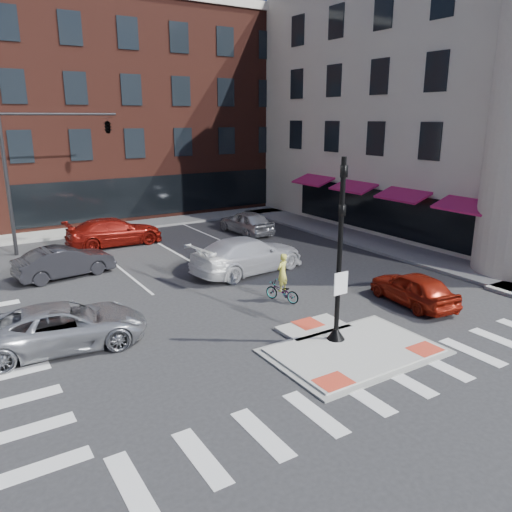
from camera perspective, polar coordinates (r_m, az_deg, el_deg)
ground at (r=16.84m, az=9.98°, el=-10.15°), size 120.00×120.00×0.00m
refuge_island at (r=16.65m, az=10.59°, el=-10.30°), size 5.40×4.65×0.13m
sidewalk_e at (r=30.75m, az=12.59°, el=1.73°), size 3.00×24.00×0.15m
sidewalk_n at (r=36.42m, az=-9.97°, el=4.01°), size 26.00×3.00×0.15m
building_n at (r=45.13m, az=-15.50°, el=15.77°), size 24.40×18.40×15.50m
building_e at (r=39.12m, az=23.44°, el=15.54°), size 21.90×23.90×17.70m
building_far_left at (r=63.47m, az=-26.98°, el=11.93°), size 10.00×12.00×10.00m
building_far_right at (r=67.94m, az=-16.05°, el=13.97°), size 12.00×12.00×12.00m
signal_pole at (r=16.25m, az=9.44°, el=-2.15°), size 0.60×0.60×5.98m
mast_arm_signal at (r=29.93m, az=-19.29°, el=12.77°), size 6.10×2.24×8.00m
silver_suv at (r=17.42m, az=-21.08°, el=-7.49°), size 5.49×3.02×1.46m
red_sedan at (r=20.87m, az=17.56°, el=-3.53°), size 2.02×4.08×1.34m
white_pickup at (r=23.99m, az=-0.94°, el=0.15°), size 6.17×3.18×1.71m
bg_car_dark at (r=24.91m, az=-21.02°, el=-0.63°), size 4.61×2.15×1.46m
bg_car_silver at (r=32.02m, az=-1.10°, el=3.90°), size 1.96×4.49×1.51m
bg_car_red at (r=30.23m, az=-15.87°, el=2.68°), size 5.51×2.28×1.59m
cyclist at (r=20.23m, az=3.00°, el=-3.38°), size 1.08×1.64×2.01m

